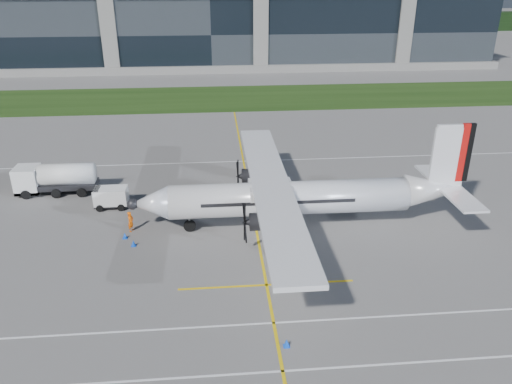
{
  "coord_description": "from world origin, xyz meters",
  "views": [
    {
      "loc": [
        -0.23,
        -34.21,
        19.71
      ],
      "look_at": [
        3.04,
        2.58,
        3.12
      ],
      "focal_mm": 35.0,
      "sensor_mm": 36.0,
      "label": 1
    }
  ],
  "objects_px": {
    "fuel_tanker_truck": "(50,179)",
    "safety_cone_nose_port": "(133,243)",
    "safety_cone_portwing": "(287,343)",
    "safety_cone_stbdwing": "(249,162)",
    "turboprop_aircraft": "(302,179)",
    "safety_cone_fwd": "(125,235)",
    "baggage_tug": "(111,198)",
    "ground_crew_person": "(130,220)"
  },
  "relations": [
    {
      "from": "turboprop_aircraft",
      "to": "fuel_tanker_truck",
      "type": "relative_size",
      "value": 3.66
    },
    {
      "from": "ground_crew_person",
      "to": "safety_cone_portwing",
      "type": "relative_size",
      "value": 3.99
    },
    {
      "from": "turboprop_aircraft",
      "to": "ground_crew_person",
      "type": "relative_size",
      "value": 14.3
    },
    {
      "from": "baggage_tug",
      "to": "safety_cone_portwing",
      "type": "height_order",
      "value": "baggage_tug"
    },
    {
      "from": "baggage_tug",
      "to": "ground_crew_person",
      "type": "height_order",
      "value": "ground_crew_person"
    },
    {
      "from": "baggage_tug",
      "to": "turboprop_aircraft",
      "type": "bearing_deg",
      "value": -17.62
    },
    {
      "from": "safety_cone_portwing",
      "to": "ground_crew_person",
      "type": "bearing_deg",
      "value": 126.03
    },
    {
      "from": "turboprop_aircraft",
      "to": "safety_cone_portwing",
      "type": "relative_size",
      "value": 57.09
    },
    {
      "from": "safety_cone_stbdwing",
      "to": "safety_cone_nose_port",
      "type": "height_order",
      "value": "same"
    },
    {
      "from": "ground_crew_person",
      "to": "safety_cone_portwing",
      "type": "bearing_deg",
      "value": -122.32
    },
    {
      "from": "fuel_tanker_truck",
      "to": "safety_cone_portwing",
      "type": "height_order",
      "value": "fuel_tanker_truck"
    },
    {
      "from": "safety_cone_nose_port",
      "to": "ground_crew_person",
      "type": "bearing_deg",
      "value": 101.4
    },
    {
      "from": "turboprop_aircraft",
      "to": "safety_cone_fwd",
      "type": "height_order",
      "value": "turboprop_aircraft"
    },
    {
      "from": "safety_cone_nose_port",
      "to": "safety_cone_portwing",
      "type": "bearing_deg",
      "value": -50.16
    },
    {
      "from": "safety_cone_fwd",
      "to": "safety_cone_nose_port",
      "type": "distance_m",
      "value": 1.55
    },
    {
      "from": "fuel_tanker_truck",
      "to": "safety_cone_nose_port",
      "type": "relative_size",
      "value": 15.61
    },
    {
      "from": "fuel_tanker_truck",
      "to": "safety_cone_fwd",
      "type": "distance_m",
      "value": 12.67
    },
    {
      "from": "fuel_tanker_truck",
      "to": "baggage_tug",
      "type": "bearing_deg",
      "value": -30.08
    },
    {
      "from": "fuel_tanker_truck",
      "to": "ground_crew_person",
      "type": "xyz_separation_m",
      "value": [
        8.6,
        -8.34,
        -0.47
      ]
    },
    {
      "from": "fuel_tanker_truck",
      "to": "safety_cone_nose_port",
      "type": "height_order",
      "value": "fuel_tanker_truck"
    },
    {
      "from": "ground_crew_person",
      "to": "safety_cone_nose_port",
      "type": "distance_m",
      "value": 2.65
    },
    {
      "from": "safety_cone_portwing",
      "to": "safety_cone_fwd",
      "type": "height_order",
      "value": "same"
    },
    {
      "from": "fuel_tanker_truck",
      "to": "ground_crew_person",
      "type": "bearing_deg",
      "value": -44.12
    },
    {
      "from": "safety_cone_stbdwing",
      "to": "safety_cone_fwd",
      "type": "distance_m",
      "value": 19.03
    },
    {
      "from": "turboprop_aircraft",
      "to": "baggage_tug",
      "type": "height_order",
      "value": "turboprop_aircraft"
    },
    {
      "from": "fuel_tanker_truck",
      "to": "safety_cone_portwing",
      "type": "bearing_deg",
      "value": -50.06
    },
    {
      "from": "safety_cone_fwd",
      "to": "turboprop_aircraft",
      "type": "bearing_deg",
      "value": 2.95
    },
    {
      "from": "fuel_tanker_truck",
      "to": "safety_cone_stbdwing",
      "type": "xyz_separation_m",
      "value": [
        19.34,
        5.93,
        -1.21
      ]
    },
    {
      "from": "ground_crew_person",
      "to": "safety_cone_portwing",
      "type": "height_order",
      "value": "ground_crew_person"
    },
    {
      "from": "baggage_tug",
      "to": "safety_cone_fwd",
      "type": "xyz_separation_m",
      "value": [
        2.01,
        -5.92,
        -0.68
      ]
    },
    {
      "from": "fuel_tanker_truck",
      "to": "safety_cone_fwd",
      "type": "relative_size",
      "value": 15.61
    },
    {
      "from": "baggage_tug",
      "to": "safety_cone_portwing",
      "type": "relative_size",
      "value": 6.18
    },
    {
      "from": "baggage_tug",
      "to": "safety_cone_portwing",
      "type": "xyz_separation_m",
      "value": [
        13.07,
        -19.45,
        -0.68
      ]
    },
    {
      "from": "baggage_tug",
      "to": "safety_cone_stbdwing",
      "type": "bearing_deg",
      "value": 36.1
    },
    {
      "from": "baggage_tug",
      "to": "safety_cone_nose_port",
      "type": "bearing_deg",
      "value": -68.37
    },
    {
      "from": "baggage_tug",
      "to": "ground_crew_person",
      "type": "relative_size",
      "value": 1.55
    },
    {
      "from": "safety_cone_fwd",
      "to": "safety_cone_nose_port",
      "type": "height_order",
      "value": "same"
    },
    {
      "from": "turboprop_aircraft",
      "to": "ground_crew_person",
      "type": "xyz_separation_m",
      "value": [
        -13.96,
        0.46,
        -3.28
      ]
    },
    {
      "from": "ground_crew_person",
      "to": "safety_cone_stbdwing",
      "type": "bearing_deg",
      "value": -15.29
    },
    {
      "from": "fuel_tanker_truck",
      "to": "safety_cone_stbdwing",
      "type": "bearing_deg",
      "value": 17.05
    },
    {
      "from": "safety_cone_portwing",
      "to": "safety_cone_stbdwing",
      "type": "bearing_deg",
      "value": 89.95
    },
    {
      "from": "safety_cone_stbdwing",
      "to": "safety_cone_portwing",
      "type": "bearing_deg",
      "value": -90.05
    }
  ]
}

